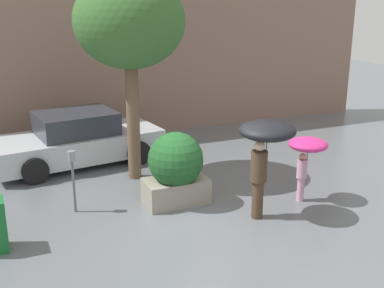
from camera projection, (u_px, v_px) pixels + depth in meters
The scene contains 8 objects.
ground_plane at pixel (192, 225), 8.96m from camera, with size 40.00×40.00×0.00m, color slate.
building_facade at pixel (102, 36), 13.79m from camera, with size 18.00×0.30×6.00m.
planter_box at pixel (176, 168), 9.72m from camera, with size 1.29×1.13×1.50m.
person_adult at pixel (265, 140), 8.86m from camera, with size 1.06×1.06×1.90m.
person_child at pixel (307, 149), 9.73m from camera, with size 0.80×0.80×1.35m.
parked_car_near at pixel (77, 140), 12.16m from camera, with size 4.36×2.39×1.33m.
street_tree at pixel (130, 23), 10.31m from camera, with size 2.41×2.41×4.60m.
parking_meter at pixel (72, 169), 9.26m from camera, with size 0.14×0.14×1.26m.
Camera 1 is at (-3.21, -7.46, 4.07)m, focal length 45.00 mm.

